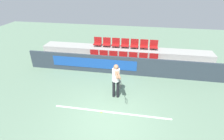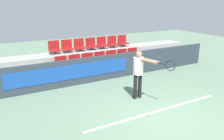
# 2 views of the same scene
# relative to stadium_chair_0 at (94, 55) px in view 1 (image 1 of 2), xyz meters

# --- Properties ---
(ground_plane) EXTENTS (30.00, 30.00, 0.00)m
(ground_plane) POSITION_rel_stadium_chair_0_xyz_m (1.78, -4.41, -0.74)
(ground_plane) COLOR slate
(court_baseline) EXTENTS (4.86, 0.08, 0.01)m
(court_baseline) POSITION_rel_stadium_chair_0_xyz_m (1.78, -4.01, -0.73)
(court_baseline) COLOR white
(court_baseline) RESTS_ON ground
(barrier_wall) EXTENTS (11.02, 0.14, 1.07)m
(barrier_wall) POSITION_rel_stadium_chair_0_xyz_m (1.73, -0.71, -0.20)
(barrier_wall) COLOR #2D3842
(barrier_wall) RESTS_ON ground
(bleacher_tier_front) EXTENTS (10.62, 1.01, 0.49)m
(bleacher_tier_front) POSITION_rel_stadium_chair_0_xyz_m (1.78, -0.12, -0.49)
(bleacher_tier_front) COLOR #9E9E99
(bleacher_tier_front) RESTS_ON ground
(bleacher_tier_middle) EXTENTS (10.62, 1.01, 0.97)m
(bleacher_tier_middle) POSITION_rel_stadium_chair_0_xyz_m (1.78, 0.89, -0.25)
(bleacher_tier_middle) COLOR #9E9E99
(bleacher_tier_middle) RESTS_ON ground
(stadium_chair_0) EXTENTS (0.50, 0.37, 0.57)m
(stadium_chair_0) POSITION_rel_stadium_chair_0_xyz_m (0.00, 0.00, 0.00)
(stadium_chair_0) COLOR #333333
(stadium_chair_0) RESTS_ON bleacher_tier_front
(stadium_chair_1) EXTENTS (0.50, 0.37, 0.57)m
(stadium_chair_1) POSITION_rel_stadium_chair_0_xyz_m (0.59, 0.00, 0.00)
(stadium_chair_1) COLOR #333333
(stadium_chair_1) RESTS_ON bleacher_tier_front
(stadium_chair_2) EXTENTS (0.50, 0.37, 0.57)m
(stadium_chair_2) POSITION_rel_stadium_chair_0_xyz_m (1.19, 0.00, 0.00)
(stadium_chair_2) COLOR #333333
(stadium_chair_2) RESTS_ON bleacher_tier_front
(stadium_chair_3) EXTENTS (0.50, 0.37, 0.57)m
(stadium_chair_3) POSITION_rel_stadium_chair_0_xyz_m (1.78, 0.00, 0.00)
(stadium_chair_3) COLOR #333333
(stadium_chair_3) RESTS_ON bleacher_tier_front
(stadium_chair_4) EXTENTS (0.50, 0.37, 0.57)m
(stadium_chair_4) POSITION_rel_stadium_chair_0_xyz_m (2.37, 0.00, 0.00)
(stadium_chair_4) COLOR #333333
(stadium_chair_4) RESTS_ON bleacher_tier_front
(stadium_chair_5) EXTENTS (0.50, 0.37, 0.57)m
(stadium_chair_5) POSITION_rel_stadium_chair_0_xyz_m (2.96, 0.00, 0.00)
(stadium_chair_5) COLOR #333333
(stadium_chair_5) RESTS_ON bleacher_tier_front
(stadium_chair_6) EXTENTS (0.50, 0.37, 0.57)m
(stadium_chair_6) POSITION_rel_stadium_chair_0_xyz_m (3.56, 0.00, 0.00)
(stadium_chair_6) COLOR #333333
(stadium_chair_6) RESTS_ON bleacher_tier_front
(stadium_chair_7) EXTENTS (0.50, 0.37, 0.57)m
(stadium_chair_7) POSITION_rel_stadium_chair_0_xyz_m (0.00, 1.01, 0.49)
(stadium_chair_7) COLOR #333333
(stadium_chair_7) RESTS_ON bleacher_tier_middle
(stadium_chair_8) EXTENTS (0.50, 0.37, 0.57)m
(stadium_chair_8) POSITION_rel_stadium_chair_0_xyz_m (0.59, 1.01, 0.49)
(stadium_chair_8) COLOR #333333
(stadium_chair_8) RESTS_ON bleacher_tier_middle
(stadium_chair_9) EXTENTS (0.50, 0.37, 0.57)m
(stadium_chair_9) POSITION_rel_stadium_chair_0_xyz_m (1.19, 1.01, 0.49)
(stadium_chair_9) COLOR #333333
(stadium_chair_9) RESTS_ON bleacher_tier_middle
(stadium_chair_10) EXTENTS (0.50, 0.37, 0.57)m
(stadium_chair_10) POSITION_rel_stadium_chair_0_xyz_m (1.78, 1.01, 0.49)
(stadium_chair_10) COLOR #333333
(stadium_chair_10) RESTS_ON bleacher_tier_middle
(stadium_chair_11) EXTENTS (0.50, 0.37, 0.57)m
(stadium_chair_11) POSITION_rel_stadium_chair_0_xyz_m (2.37, 1.01, 0.49)
(stadium_chair_11) COLOR #333333
(stadium_chair_11) RESTS_ON bleacher_tier_middle
(stadium_chair_12) EXTENTS (0.50, 0.37, 0.57)m
(stadium_chair_12) POSITION_rel_stadium_chair_0_xyz_m (2.96, 1.01, 0.49)
(stadium_chair_12) COLOR #333333
(stadium_chair_12) RESTS_ON bleacher_tier_middle
(stadium_chair_13) EXTENTS (0.50, 0.37, 0.57)m
(stadium_chair_13) POSITION_rel_stadium_chair_0_xyz_m (3.56, 1.01, 0.49)
(stadium_chair_13) COLOR #333333
(stadium_chair_13) RESTS_ON bleacher_tier_middle
(tennis_player) EXTENTS (0.57, 1.46, 1.67)m
(tennis_player) POSITION_rel_stadium_chair_0_xyz_m (1.81, -2.97, 0.30)
(tennis_player) COLOR black
(tennis_player) RESTS_ON ground
(tennis_ball) EXTENTS (0.07, 0.07, 0.07)m
(tennis_ball) POSITION_rel_stadium_chair_0_xyz_m (1.38, -4.10, -0.70)
(tennis_ball) COLOR #CCDB33
(tennis_ball) RESTS_ON ground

